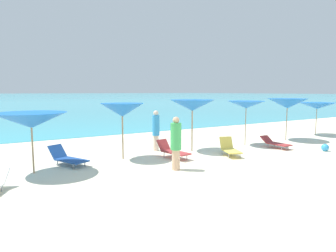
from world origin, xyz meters
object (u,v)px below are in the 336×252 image
Objects in this scene: umbrella_1 at (31,120)px; umbrella_4 at (246,105)px; umbrella_2 at (122,110)px; umbrella_6 at (317,106)px; beach_ball at (325,148)px; lounge_chair_4 at (172,150)px; lounge_chair_0 at (67,158)px; lounge_chair_3 at (230,148)px; lounge_chair_2 at (275,143)px; beachgoer_1 at (176,142)px; umbrella_3 at (192,105)px; beachgoer_0 at (156,129)px; umbrella_5 at (287,103)px.

umbrella_4 is at bearing -0.13° from umbrella_1.
umbrella_6 is at bearing -1.15° from umbrella_2.
umbrella_4 is (6.47, -0.42, 0.08)m from umbrella_2.
umbrella_2 reaches higher than beach_ball.
lounge_chair_4 is (-4.67, -0.49, -1.75)m from umbrella_4.
lounge_chair_0 is at bearing 23.39° from umbrella_1.
umbrella_4 reaches higher than lounge_chair_0.
lounge_chair_3 is (7.49, -1.41, -1.46)m from umbrella_1.
umbrella_1 is at bearing 163.98° from lounge_chair_4.
lounge_chair_2 is 3.10m from lounge_chair_3.
beach_ball is at bearing -21.77° from umbrella_2.
umbrella_6 reaches higher than beachgoer_1.
lounge_chair_2 is at bearing -18.35° from lounge_chair_4.
umbrella_1 is 1.72× the size of lounge_chair_3.
umbrella_3 is 1.26× the size of beachgoer_1.
beachgoer_0 is at bearing 147.54° from umbrella_3.
beachgoer_1 is at bearing -66.41° from lounge_chair_0.
umbrella_1 is at bearing 59.99° from beachgoer_1.
umbrella_3 reaches higher than lounge_chair_4.
umbrella_2 is at bearing 165.87° from lounge_chair_2.
umbrella_5 is at bearing 35.62° from lounge_chair_3.
umbrella_5 is at bearing -1.48° from umbrella_4.
umbrella_3 is 1.26× the size of beachgoer_0.
beachgoer_1 is (-2.43, -2.38, -1.11)m from umbrella_3.
lounge_chair_3 reaches higher than lounge_chair_4.
lounge_chair_3 is (-5.46, -1.31, -1.75)m from umbrella_5.
umbrella_1 reaches higher than beachgoer_1.
umbrella_5 reaches higher than beachgoer_1.
beachgoer_1 is 7.68m from beach_ball.
lounge_chair_2 is at bearing -21.31° from umbrella_3.
umbrella_1 is 1.09× the size of umbrella_2.
umbrella_1 is at bearing -177.96° from umbrella_3.
beachgoer_1 is (-6.31, -0.87, 0.73)m from lounge_chair_2.
lounge_chair_2 is (-2.37, -1.17, -1.81)m from umbrella_5.
umbrella_1 is 9.85m from umbrella_4.
umbrella_5 reaches higher than lounge_chair_0.
umbrella_1 reaches higher than lounge_chair_4.
lounge_chair_0 is 1.16× the size of lounge_chair_2.
beachgoer_1 is at bearing -145.05° from lounge_chair_3.
umbrella_3 reaches higher than beachgoer_1.
beach_ball is (-4.27, -3.14, -1.67)m from umbrella_6.
umbrella_2 is at bearing 16.20° from beachgoer_1.
umbrella_4 is 3.25m from lounge_chair_3.
lounge_chair_3 is at bearing 160.10° from beach_ball.
umbrella_3 is 2.47m from lounge_chair_4.
lounge_chair_2 is at bearing -36.29° from lounge_chair_0.
umbrella_3 reaches higher than umbrella_4.
beachgoer_1 is at bearing -70.37° from umbrella_2.
lounge_chair_3 is 0.77× the size of beachgoer_0.
beachgoer_1 reaches higher than beach_ball.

